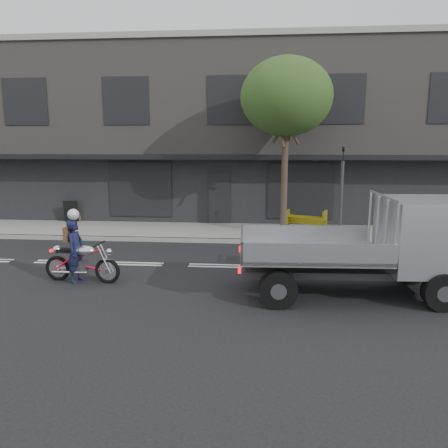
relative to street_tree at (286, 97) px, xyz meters
The scene contains 11 objects.
ground 7.09m from the street_tree, 117.65° to the right, with size 80.00×80.00×0.00m, color black.
sidewalk 5.67m from the street_tree, 167.20° to the left, with size 32.00×3.20×0.15m, color gray.
kerb 5.75m from the street_tree, 153.43° to the right, with size 32.00×0.20×0.15m, color gray.
building_main 7.54m from the street_tree, 107.22° to the left, with size 26.00×10.00×8.00m, color slate.
street_tree is the anchor object (origin of this frame).
traffic_light_pole 4.23m from the street_tree, 23.03° to the right, with size 0.12×0.12×3.50m.
motorcycle 9.43m from the street_tree, 132.73° to the right, with size 2.11×0.61×1.08m.
rider 9.39m from the street_tree, 133.50° to the right, with size 0.61×0.40×1.67m, color #131635.
flatbed_ute 7.86m from the street_tree, 68.24° to the right, with size 5.39×2.41×2.46m.
construction_barrier 4.77m from the street_tree, 16.12° to the left, with size 1.60×0.64×0.89m, color yellow, non-canonical shape.
sandwich_board 10.57m from the street_tree, 169.08° to the left, with size 0.61×0.41×0.96m, color black, non-canonical shape.
Camera 1 is at (1.38, -12.55, 3.62)m, focal length 35.00 mm.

